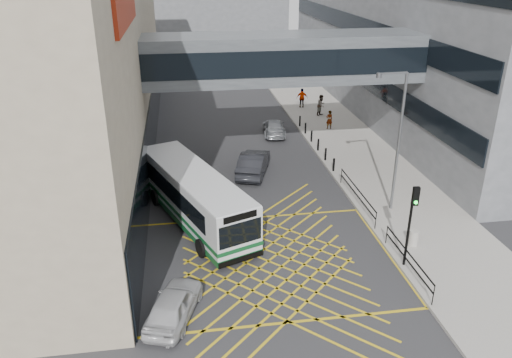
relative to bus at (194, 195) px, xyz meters
name	(u,v)px	position (x,y,z in m)	size (l,w,h in m)	color
ground	(268,261)	(3.35, -4.64, -1.59)	(120.00, 120.00, 0.00)	#333335
skybridge	(283,58)	(6.35, 7.36, 5.91)	(20.00, 4.10, 3.00)	#4E5358
pavement	(349,145)	(12.35, 10.36, -1.51)	(6.00, 54.00, 0.16)	#A5A097
box_junction	(268,261)	(3.35, -4.64, -1.59)	(12.00, 9.00, 0.01)	gold
bus	(194,195)	(0.00, 0.00, 0.00)	(6.14, 10.72, 2.97)	silver
car_white	(174,304)	(-1.15, -8.15, -0.92)	(1.71, 4.19, 1.33)	#B9B9BB
car_dark	(253,163)	(4.20, 6.05, -0.81)	(1.94, 4.97, 1.56)	black
car_silver	(274,127)	(7.08, 13.96, -0.93)	(1.80, 4.27, 1.33)	#9FA3A8
traffic_light	(412,215)	(9.60, -6.22, 1.26)	(0.30, 0.48, 4.14)	black
street_lamp	(397,135)	(11.09, -0.52, 3.08)	(1.80, 0.35, 7.92)	slate
litter_bin	(413,238)	(10.78, -4.52, -1.02)	(0.47, 0.47, 0.82)	#ADA89E
kerb_railings	(378,219)	(9.50, -2.86, -0.71)	(0.05, 12.54, 1.00)	black
bollards	(315,140)	(9.60, 10.36, -0.98)	(0.14, 10.14, 0.90)	black
pedestrian_a	(329,120)	(11.88, 14.29, -0.64)	(0.63, 0.45, 1.58)	gray
pedestrian_b	(321,105)	(12.27, 18.25, -0.49)	(0.92, 0.54, 1.89)	gray
pedestrian_c	(302,98)	(11.14, 21.05, -0.51)	(1.09, 0.52, 1.84)	gray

